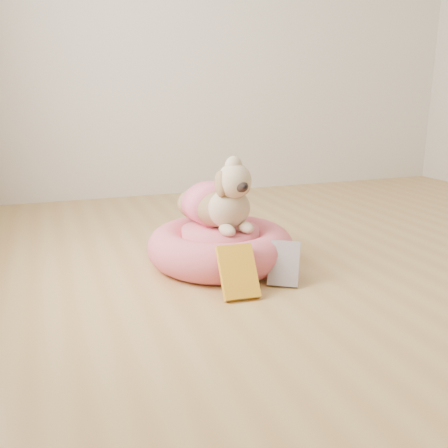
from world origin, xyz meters
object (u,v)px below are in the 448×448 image
object	(u,v)px
book_yellow	(238,272)
book_white	(284,264)
dog	(219,190)
pet_bed	(220,247)

from	to	relation	value
book_yellow	book_white	xyz separation A→B (m)	(0.23, 0.05, -0.01)
dog	book_white	size ratio (longest dim) A/B	2.42
pet_bed	book_yellow	size ratio (longest dim) A/B	3.08
book_yellow	book_white	world-z (taller)	book_yellow
book_yellow	pet_bed	bearing A→B (deg)	84.68
book_white	book_yellow	bearing A→B (deg)	-135.23
dog	book_yellow	bearing A→B (deg)	-108.51
pet_bed	book_yellow	world-z (taller)	book_yellow
dog	book_yellow	xyz separation A→B (m)	(-0.06, -0.41, -0.26)
pet_bed	book_white	world-z (taller)	same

